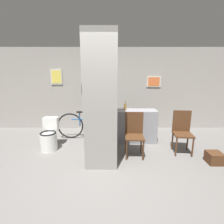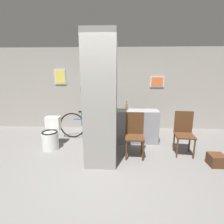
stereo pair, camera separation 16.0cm
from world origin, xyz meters
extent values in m
plane|color=slate|center=(0.00, 0.00, 0.00)|extent=(14.00, 14.00, 0.00)
cube|color=gray|center=(0.00, 2.63, 1.30)|extent=(8.00, 0.06, 2.60)
cube|color=beige|center=(-1.60, 2.58, 1.70)|extent=(0.36, 0.02, 0.48)
cube|color=#E0CC4C|center=(-1.60, 2.57, 1.70)|extent=(0.30, 0.01, 0.39)
cube|color=beige|center=(1.50, 2.58, 1.55)|extent=(0.44, 0.02, 0.34)
cube|color=#D86633|center=(1.50, 2.57, 1.55)|extent=(0.36, 0.01, 0.28)
cube|color=gray|center=(-0.05, 0.49, 1.30)|extent=(0.62, 0.98, 2.60)
cylinder|color=black|center=(-0.38, 0.30, 1.55)|extent=(0.03, 0.40, 0.40)
cylinder|color=red|center=(-0.39, 0.30, 1.55)|extent=(0.01, 0.07, 0.07)
cube|color=gray|center=(0.68, 1.44, 0.44)|extent=(1.32, 0.44, 0.87)
cylinder|color=silver|center=(-1.37, 0.88, 0.21)|extent=(0.40, 0.40, 0.42)
torus|color=black|center=(-1.37, 0.88, 0.43)|extent=(0.38, 0.38, 0.04)
cube|color=silver|center=(-1.37, 1.14, 0.59)|extent=(0.36, 0.20, 0.33)
cylinder|color=#4C2D19|center=(0.48, 0.40, 0.22)|extent=(0.04, 0.04, 0.44)
cylinder|color=#4C2D19|center=(0.83, 0.38, 0.22)|extent=(0.04, 0.04, 0.44)
cylinder|color=#4C2D19|center=(0.49, 0.75, 0.22)|extent=(0.04, 0.04, 0.44)
cylinder|color=#4C2D19|center=(0.85, 0.74, 0.22)|extent=(0.04, 0.04, 0.44)
cube|color=#4C2D19|center=(0.66, 0.57, 0.46)|extent=(0.43, 0.43, 0.04)
cube|color=#4C2D19|center=(0.67, 0.76, 0.73)|extent=(0.41, 0.05, 0.51)
cylinder|color=#4C2D19|center=(1.60, 0.56, 0.22)|extent=(0.04, 0.04, 0.44)
cylinder|color=#4C2D19|center=(1.96, 0.53, 0.22)|extent=(0.04, 0.04, 0.44)
cylinder|color=#4C2D19|center=(1.64, 0.91, 0.22)|extent=(0.04, 0.04, 0.44)
cylinder|color=#4C2D19|center=(1.99, 0.88, 0.22)|extent=(0.04, 0.04, 0.44)
cube|color=#4C2D19|center=(1.80, 0.72, 0.46)|extent=(0.45, 0.45, 0.04)
cube|color=#4C2D19|center=(1.81, 0.91, 0.73)|extent=(0.41, 0.07, 0.51)
torus|color=black|center=(-1.02, 1.66, 0.37)|extent=(0.73, 0.04, 0.73)
torus|color=black|center=(0.08, 1.66, 0.37)|extent=(0.73, 0.04, 0.73)
cylinder|color=#194C8C|center=(-0.47, 1.66, 0.56)|extent=(1.01, 0.04, 0.04)
cylinder|color=#194C8C|center=(-0.74, 1.66, 0.56)|extent=(0.03, 0.03, 0.38)
cylinder|color=#194C8C|center=(0.03, 1.66, 0.56)|extent=(0.03, 0.03, 0.35)
cube|color=black|center=(-0.74, 1.66, 0.77)|extent=(0.16, 0.06, 0.04)
cylinder|color=#262626|center=(0.03, 1.66, 0.73)|extent=(0.03, 0.42, 0.03)
cylinder|color=olive|center=(0.51, 1.45, 0.95)|extent=(0.06, 0.06, 0.16)
cylinder|color=olive|center=(0.51, 1.45, 1.06)|extent=(0.03, 0.03, 0.07)
sphere|color=#333333|center=(0.51, 1.45, 1.10)|extent=(0.03, 0.03, 0.03)
cube|color=#4C2D19|center=(2.30, 0.26, 0.12)|extent=(0.29, 0.29, 0.24)
camera|label=1|loc=(0.16, -3.06, 1.88)|focal=28.00mm
camera|label=2|loc=(0.32, -3.05, 1.88)|focal=28.00mm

